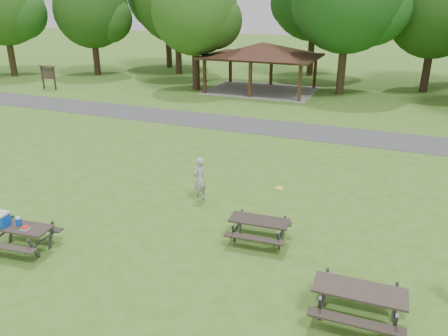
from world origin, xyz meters
The scene contains 15 objects.
ground centered at (0.00, 0.00, 0.00)m, with size 160.00×160.00×0.00m, color #3E6B1E.
asphalt_path centered at (0.00, 14.00, 0.01)m, with size 120.00×3.20×0.02m, color #414143.
pavilion centered at (-4.00, 24.00, 3.06)m, with size 8.60×7.01×3.76m.
notice_board centered at (-20.00, 18.00, 1.31)m, with size 1.60×0.30×1.88m.
tree_row_a centered at (-27.91, 22.03, 6.15)m, with size 7.56×7.20×9.97m.
tree_row_b centered at (-20.92, 25.53, 5.67)m, with size 7.14×6.80×9.28m.
tree_row_c centered at (-13.90, 29.03, 6.54)m, with size 8.19×7.80×10.67m.
tree_row_d centered at (-8.92, 22.53, 5.77)m, with size 6.93×6.60×9.27m.
tree_row_e centered at (2.10, 25.03, 6.78)m, with size 8.40×8.00×11.02m.
tree_row_f centered at (8.09, 28.53, 5.84)m, with size 7.35×7.00×9.55m.
picnic_table_near centered at (-3.39, -1.32, 0.73)m, with size 1.97×1.66×1.27m.
picnic_table_middle centered at (3.05, 1.79, 0.57)m, with size 1.87×1.54×0.77m.
picnic_table_far centered at (6.20, -0.69, 0.65)m, with size 2.09×1.71×0.88m.
frisbee_in_flight centered at (3.39, 2.62, 1.50)m, with size 0.29×0.29×0.02m.
frisbee_thrower centered at (0.15, 3.75, 0.83)m, with size 0.60×0.40×1.66m, color #ABABAE.
Camera 1 is at (6.45, -9.30, 6.90)m, focal length 35.00 mm.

